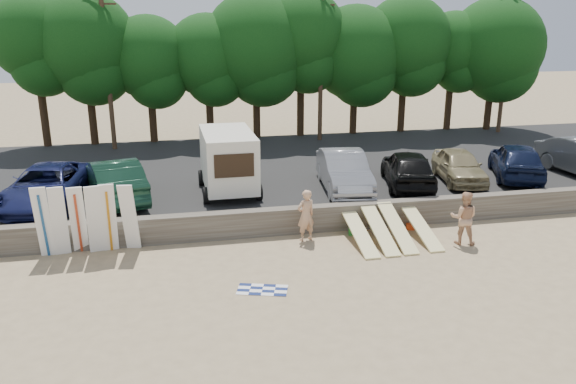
{
  "coord_description": "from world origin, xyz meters",
  "views": [
    {
      "loc": [
        -6.77,
        -16.43,
        7.81
      ],
      "look_at": [
        -2.69,
        3.0,
        1.62
      ],
      "focal_mm": 35.0,
      "sensor_mm": 36.0,
      "label": 1
    }
  ],
  "objects_px": {
    "box_trailer": "(228,159)",
    "beachgoer_a": "(306,215)",
    "car_1": "(115,180)",
    "car_3": "(408,168)",
    "car_5": "(516,160)",
    "beachgoer_b": "(464,218)",
    "cooler": "(354,231)",
    "car_0": "(46,186)",
    "car_2": "(344,171)",
    "car_4": "(459,166)"
  },
  "relations": [
    {
      "from": "car_1",
      "to": "car_0",
      "type": "bearing_deg",
      "value": -12.34
    },
    {
      "from": "car_1",
      "to": "car_4",
      "type": "height_order",
      "value": "car_1"
    },
    {
      "from": "car_1",
      "to": "cooler",
      "type": "distance_m",
      "value": 9.77
    },
    {
      "from": "car_3",
      "to": "car_0",
      "type": "bearing_deg",
      "value": 12.33
    },
    {
      "from": "car_0",
      "to": "car_2",
      "type": "xyz_separation_m",
      "value": [
        12.08,
        -0.39,
        0.05
      ]
    },
    {
      "from": "car_2",
      "to": "car_5",
      "type": "height_order",
      "value": "car_5"
    },
    {
      "from": "car_0",
      "to": "car_3",
      "type": "distance_m",
      "value": 14.99
    },
    {
      "from": "car_4",
      "to": "car_3",
      "type": "bearing_deg",
      "value": -163.25
    },
    {
      "from": "car_3",
      "to": "cooler",
      "type": "xyz_separation_m",
      "value": [
        -3.55,
        -3.39,
        -1.36
      ]
    },
    {
      "from": "car_5",
      "to": "cooler",
      "type": "height_order",
      "value": "car_5"
    },
    {
      "from": "car_0",
      "to": "car_3",
      "type": "height_order",
      "value": "car_3"
    },
    {
      "from": "car_0",
      "to": "beachgoer_b",
      "type": "bearing_deg",
      "value": -12.83
    },
    {
      "from": "box_trailer",
      "to": "car_0",
      "type": "height_order",
      "value": "box_trailer"
    },
    {
      "from": "car_0",
      "to": "beachgoer_a",
      "type": "relative_size",
      "value": 2.89
    },
    {
      "from": "beachgoer_a",
      "to": "car_5",
      "type": "bearing_deg",
      "value": -177.63
    },
    {
      "from": "car_4",
      "to": "cooler",
      "type": "distance_m",
      "value": 7.24
    },
    {
      "from": "car_1",
      "to": "cooler",
      "type": "height_order",
      "value": "car_1"
    },
    {
      "from": "car_3",
      "to": "car_5",
      "type": "xyz_separation_m",
      "value": [
        5.43,
        0.22,
        0.02
      ]
    },
    {
      "from": "box_trailer",
      "to": "car_2",
      "type": "relative_size",
      "value": 0.83
    },
    {
      "from": "box_trailer",
      "to": "beachgoer_b",
      "type": "distance_m",
      "value": 9.72
    },
    {
      "from": "cooler",
      "to": "beachgoer_a",
      "type": "bearing_deg",
      "value": -158.39
    },
    {
      "from": "car_1",
      "to": "car_3",
      "type": "height_order",
      "value": "car_1"
    },
    {
      "from": "car_1",
      "to": "car_2",
      "type": "distance_m",
      "value": 9.5
    },
    {
      "from": "car_2",
      "to": "car_1",
      "type": "bearing_deg",
      "value": -176.26
    },
    {
      "from": "car_2",
      "to": "beachgoer_b",
      "type": "relative_size",
      "value": 2.58
    },
    {
      "from": "car_0",
      "to": "beachgoer_b",
      "type": "distance_m",
      "value": 15.96
    },
    {
      "from": "car_0",
      "to": "car_1",
      "type": "bearing_deg",
      "value": 8.83
    },
    {
      "from": "car_2",
      "to": "cooler",
      "type": "distance_m",
      "value": 3.77
    },
    {
      "from": "cooler",
      "to": "car_2",
      "type": "bearing_deg",
      "value": 96.27
    },
    {
      "from": "car_1",
      "to": "car_5",
      "type": "height_order",
      "value": "car_1"
    },
    {
      "from": "car_3",
      "to": "box_trailer",
      "type": "bearing_deg",
      "value": 9.01
    },
    {
      "from": "car_5",
      "to": "beachgoer_a",
      "type": "height_order",
      "value": "car_5"
    },
    {
      "from": "car_0",
      "to": "car_4",
      "type": "xyz_separation_m",
      "value": [
        17.56,
        -0.21,
        -0.05
      ]
    },
    {
      "from": "box_trailer",
      "to": "car_0",
      "type": "bearing_deg",
      "value": -178.87
    },
    {
      "from": "car_2",
      "to": "car_3",
      "type": "distance_m",
      "value": 2.9
    },
    {
      "from": "car_3",
      "to": "beachgoer_b",
      "type": "height_order",
      "value": "car_3"
    },
    {
      "from": "box_trailer",
      "to": "beachgoer_a",
      "type": "xyz_separation_m",
      "value": [
        2.34,
        -4.24,
        -1.2
      ]
    },
    {
      "from": "car_4",
      "to": "beachgoer_a",
      "type": "distance_m",
      "value": 8.89
    },
    {
      "from": "box_trailer",
      "to": "car_5",
      "type": "bearing_deg",
      "value": -2.75
    },
    {
      "from": "car_4",
      "to": "beachgoer_b",
      "type": "bearing_deg",
      "value": -104.85
    },
    {
      "from": "box_trailer",
      "to": "car_1",
      "type": "distance_m",
      "value": 4.64
    },
    {
      "from": "box_trailer",
      "to": "car_1",
      "type": "bearing_deg",
      "value": -178.76
    },
    {
      "from": "car_3",
      "to": "car_5",
      "type": "bearing_deg",
      "value": -163.57
    },
    {
      "from": "car_1",
      "to": "beachgoer_a",
      "type": "xyz_separation_m",
      "value": [
        6.94,
        -4.08,
        -0.59
      ]
    },
    {
      "from": "beachgoer_b",
      "to": "car_5",
      "type": "bearing_deg",
      "value": -110.12
    },
    {
      "from": "box_trailer",
      "to": "cooler",
      "type": "xyz_separation_m",
      "value": [
        4.23,
        -4.08,
        -2.0
      ]
    },
    {
      "from": "car_0",
      "to": "car_1",
      "type": "xyz_separation_m",
      "value": [
        2.6,
        0.08,
        0.08
      ]
    },
    {
      "from": "car_1",
      "to": "beachgoer_b",
      "type": "bearing_deg",
      "value": 141.95
    },
    {
      "from": "box_trailer",
      "to": "car_5",
      "type": "xyz_separation_m",
      "value": [
        13.21,
        -0.47,
        -0.63
      ]
    },
    {
      "from": "beachgoer_b",
      "to": "cooler",
      "type": "bearing_deg",
      "value": 1.68
    }
  ]
}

